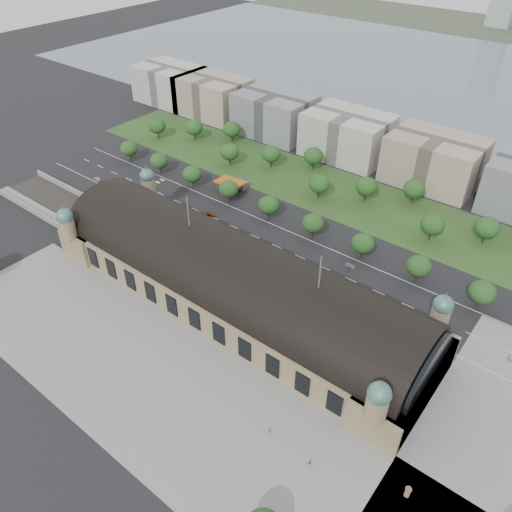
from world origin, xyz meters
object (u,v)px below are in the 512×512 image
Objects in this scene: traffic_car_4 at (301,263)px; parked_car_5 at (237,250)px; traffic_car_3 at (211,215)px; bus_east at (327,282)px; parked_car_2 at (166,221)px; pedestrian_0 at (269,432)px; advertising_column at (408,492)px; bus_mid at (281,256)px; bus_west at (280,265)px; parked_car_0 at (141,203)px; parked_car_3 at (195,231)px; pedestrian_4 at (266,510)px; parked_car_6 at (195,236)px; parked_car_4 at (207,235)px; pedestrian_1 at (309,463)px; traffic_car_2 at (170,210)px; petrol_station at (236,184)px; traffic_car_5 at (350,266)px; parked_car_1 at (157,218)px.

parked_car_5 is (-26.44, -9.51, -0.04)m from traffic_car_4.
bus_east reaches higher than traffic_car_3.
traffic_car_3 is 0.91× the size of parked_car_2.
bus_east is 68.47m from pedestrian_0.
bus_mid is at bearing 144.11° from advertising_column.
bus_east is at bearing -83.06° from bus_west.
parked_car_0 is 78.72m from bus_mid.
parked_car_3 is 2.81× the size of pedestrian_4.
traffic_car_4 is 48.83m from parked_car_6.
parked_car_4 is at bearing 155.73° from advertising_column.
pedestrian_1 is (35.48, -66.04, -0.96)m from bus_east.
parked_car_5 is 19.07m from bus_mid.
traffic_car_2 is 1.02× the size of traffic_car_3.
parked_car_0 is 137.84m from pedestrian_0.
parked_car_6 is 3.47× the size of pedestrian_4.
traffic_car_2 is 0.46× the size of bus_west.
petrol_station is 2.60× the size of parked_car_5.
pedestrian_4 is at bearing -139.58° from traffic_car_3.
traffic_car_2 is 9.18m from parked_car_2.
petrol_station is 162.27m from pedestrian_4.
parked_car_4 is at bearing -151.91° from traffic_car_3.
pedestrian_1 is (56.22, -63.85, -0.59)m from bus_west.
traffic_car_2 is at bearing 110.11° from traffic_car_3.
bus_mid is (17.52, 7.49, 0.81)m from parked_car_5.
pedestrian_4 is at bearing -128.41° from pedestrian_1.
traffic_car_5 is at bearing 107.27° from traffic_car_2.
bus_mid is (38.15, 11.00, 0.73)m from parked_car_6.
parked_car_6 is at bearing 96.76° from bus_east.
parked_car_3 is at bearing 95.06° from bus_west.
petrol_station is 2.94× the size of traffic_car_3.
traffic_car_5 is at bearing 119.61° from pedestrian_0.
parked_car_4 is (43.42, 0.00, -0.05)m from parked_car_0.
parked_car_5 is 1.68× the size of advertising_column.
advertising_column reaches higher than bus_mid.
traffic_car_2 is 20.04m from traffic_car_3.
petrol_station is at bearing 171.23° from traffic_car_2.
traffic_car_3 is at bearing 90.32° from traffic_car_5.
bus_mid reaches higher than traffic_car_5.
parked_car_2 is 0.50× the size of bus_west.
parked_car_1 is 27.67m from parked_car_4.
parked_car_2 is 1.64× the size of advertising_column.
parked_car_4 is at bearing 115.01° from parked_car_6.
parked_car_2 is 3.20× the size of pedestrian_0.
parked_car_4 is 59.14m from bus_east.
parked_car_3 is 44.42m from bus_west.
advertising_column is 1.95× the size of pedestrian_0.
parked_car_3 is 6.18m from parked_car_4.
parked_car_4 is 17.48m from parked_car_5.
bus_west reaches higher than parked_car_0.
bus_west is 97.55m from advertising_column.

